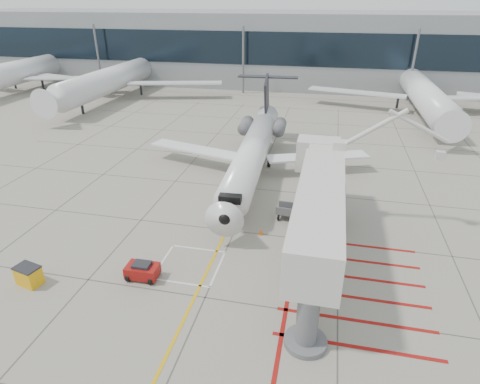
% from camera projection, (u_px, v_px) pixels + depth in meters
% --- Properties ---
extents(ground_plane, '(260.00, 260.00, 0.00)m').
position_uv_depth(ground_plane, '(222.00, 260.00, 28.23)').
color(ground_plane, gray).
rests_on(ground_plane, ground).
extents(regional_jet, '(25.81, 31.90, 8.08)m').
position_uv_depth(regional_jet, '(248.00, 147.00, 37.59)').
color(regional_jet, white).
rests_on(regional_jet, ground_plane).
extents(jet_bridge, '(9.63, 20.00, 7.96)m').
position_uv_depth(jet_bridge, '(318.00, 217.00, 25.66)').
color(jet_bridge, silver).
rests_on(jet_bridge, ground_plane).
extents(pushback_tug, '(2.10, 1.33, 1.22)m').
position_uv_depth(pushback_tug, '(142.00, 270.00, 26.22)').
color(pushback_tug, maroon).
rests_on(pushback_tug, ground_plane).
extents(spill_bin, '(1.71, 1.33, 1.31)m').
position_uv_depth(spill_bin, '(29.00, 275.00, 25.66)').
color(spill_bin, '#ECA80D').
rests_on(spill_bin, ground_plane).
extents(baggage_cart, '(2.17, 1.47, 1.31)m').
position_uv_depth(baggage_cart, '(289.00, 212.00, 33.24)').
color(baggage_cart, '#55565A').
rests_on(baggage_cart, ground_plane).
extents(ground_power_unit, '(2.40, 1.71, 1.72)m').
position_uv_depth(ground_power_unit, '(321.00, 222.00, 31.35)').
color(ground_power_unit, '#BCB8B3').
rests_on(ground_power_unit, ground_plane).
extents(cone_nose, '(0.35, 0.35, 0.48)m').
position_uv_depth(cone_nose, '(234.00, 217.00, 33.26)').
color(cone_nose, '#E14A0B').
rests_on(cone_nose, ground_plane).
extents(cone_side, '(0.33, 0.33, 0.46)m').
position_uv_depth(cone_side, '(261.00, 232.00, 31.24)').
color(cone_side, orange).
rests_on(cone_side, ground_plane).
extents(terminal_building, '(180.00, 28.00, 14.00)m').
position_uv_depth(terminal_building, '(351.00, 48.00, 84.67)').
color(terminal_building, gray).
rests_on(terminal_building, ground_plane).
extents(terminal_glass_band, '(180.00, 0.10, 6.00)m').
position_uv_depth(terminal_glass_band, '(354.00, 51.00, 71.90)').
color(terminal_glass_band, black).
rests_on(terminal_glass_band, ground_plane).
extents(bg_aircraft_a, '(38.61, 42.90, 12.87)m').
position_uv_depth(bg_aircraft_a, '(14.00, 57.00, 76.04)').
color(bg_aircraft_a, silver).
rests_on(bg_aircraft_a, ground_plane).
extents(bg_aircraft_b, '(37.81, 42.02, 12.60)m').
position_uv_depth(bg_aircraft_b, '(117.00, 61.00, 71.99)').
color(bg_aircraft_b, silver).
rests_on(bg_aircraft_b, ground_plane).
extents(bg_aircraft_c, '(35.37, 39.30, 11.79)m').
position_uv_depth(bg_aircraft_c, '(425.00, 75.00, 62.05)').
color(bg_aircraft_c, silver).
rests_on(bg_aircraft_c, ground_plane).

